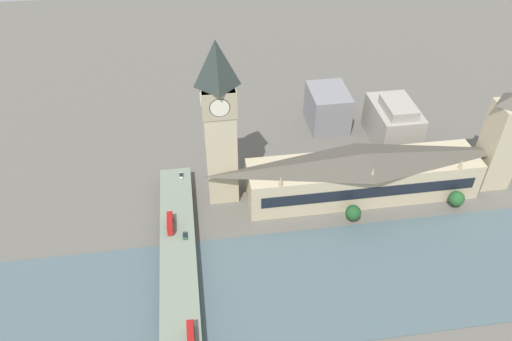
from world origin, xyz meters
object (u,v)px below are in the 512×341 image
road_bridge (179,290)px  car_southbound_lead (181,175)px  parliament_hall (363,175)px  double_decker_bus_mid (191,336)px  car_northbound_tail (185,235)px  clock_tower (219,121)px  double_decker_bus_lead (170,223)px  victoria_tower (502,140)px

road_bridge → car_southbound_lead: bearing=-2.4°
parliament_hall → double_decker_bus_mid: 109.70m
road_bridge → car_northbound_tail: bearing=-7.0°
parliament_hall → clock_tower: size_ratio=1.37×
double_decker_bus_lead → car_southbound_lead: (33.69, -5.47, -1.91)m
victoria_tower → double_decker_bus_mid: size_ratio=5.22×
clock_tower → car_southbound_lead: size_ratio=17.73×
parliament_hall → road_bridge: parliament_hall is taller
road_bridge → victoria_tower: bearing=-72.3°
road_bridge → double_decker_bus_mid: double_decker_bus_mid is taller
car_southbound_lead → double_decker_bus_mid: bearing=-179.4°
road_bridge → double_decker_bus_lead: 33.03m
car_northbound_tail → car_southbound_lead: 39.97m
parliament_hall → car_northbound_tail: bearing=104.7°
clock_tower → parliament_hall: bearing=-98.5°
victoria_tower → double_decker_bus_mid: bearing=115.7°
double_decker_bus_lead → car_northbound_tail: bearing=-136.6°
parliament_hall → car_southbound_lead: size_ratio=24.26×
parliament_hall → car_northbound_tail: (-21.91, 83.71, -5.24)m
victoria_tower → clock_tower: bearing=85.7°
car_northbound_tail → double_decker_bus_lead: bearing=43.4°
parliament_hall → double_decker_bus_mid: (-71.37, 83.26, -3.15)m
clock_tower → victoria_tower: 131.29m
victoria_tower → road_bridge: size_ratio=0.38×
road_bridge → car_northbound_tail: car_northbound_tail is taller
car_southbound_lead → car_northbound_tail: bearing=-179.3°
clock_tower → road_bridge: (-58.06, 22.15, -36.87)m
road_bridge → parliament_hall: bearing=-60.9°
clock_tower → double_decker_bus_lead: size_ratio=7.40×
parliament_hall → double_decker_bus_lead: parliament_hall is taller
road_bridge → double_decker_bus_mid: bearing=-170.8°
road_bridge → double_decker_bus_mid: (-23.03, -3.72, 3.90)m
road_bridge → double_decker_bus_lead: bearing=4.7°
victoria_tower → car_southbound_lead: size_ratio=12.28×
double_decker_bus_lead → victoria_tower: bearing=-84.2°
parliament_hall → road_bridge: bearing=119.1°
double_decker_bus_lead → car_southbound_lead: size_ratio=2.39×
double_decker_bus_mid → parliament_hall: bearing=-49.4°
double_decker_bus_mid → double_decker_bus_lead: bearing=6.6°
victoria_tower → road_bridge: victoria_tower is taller
double_decker_bus_lead → car_southbound_lead: 34.18m
parliament_hall → victoria_tower: 66.41m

